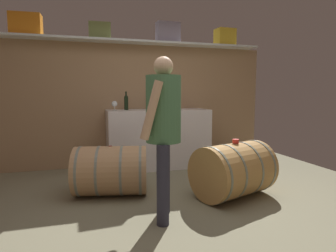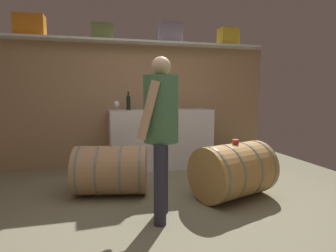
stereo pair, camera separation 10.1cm
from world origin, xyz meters
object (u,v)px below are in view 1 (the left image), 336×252
object	(u,v)px
wine_bottle_dark	(126,102)
wine_glass	(114,104)
toolcase_olive	(100,31)
winemaker_pouring	(163,121)
wine_barrel_far	(111,171)
toolcase_yellow	(225,38)
tasting_cup	(236,141)
work_cabinet	(158,139)
toolcase_orange	(26,25)
wine_bottle_green	(152,102)
toolcase_grey	(168,33)
wine_barrel_near	(233,170)

from	to	relation	value
wine_bottle_dark	wine_glass	distance (m)	0.29
toolcase_olive	winemaker_pouring	size ratio (longest dim) A/B	0.21
wine_bottle_dark	wine_barrel_far	world-z (taller)	wine_bottle_dark
wine_barrel_far	toolcase_yellow	bearing A→B (deg)	43.51
tasting_cup	winemaker_pouring	bearing A→B (deg)	-160.45
work_cabinet	wine_glass	xyz separation A→B (m)	(-0.71, -0.12, 0.58)
work_cabinet	wine_barrel_far	bearing A→B (deg)	-128.18
toolcase_yellow	work_cabinet	size ratio (longest dim) A/B	0.20
toolcase_olive	wine_bottle_dark	bearing A→B (deg)	-15.63
tasting_cup	toolcase_orange	bearing A→B (deg)	144.15
wine_glass	wine_barrel_far	world-z (taller)	wine_glass
wine_bottle_green	wine_bottle_dark	xyz separation A→B (m)	(-0.44, -0.09, 0.00)
winemaker_pouring	wine_glass	bearing A→B (deg)	26.74
toolcase_orange	tasting_cup	size ratio (longest dim) A/B	5.66
wine_barrel_far	toolcase_grey	bearing A→B (deg)	62.17
tasting_cup	wine_bottle_green	bearing A→B (deg)	108.86
work_cabinet	wine_bottle_dark	size ratio (longest dim) A/B	5.60
tasting_cup	wine_bottle_dark	bearing A→B (deg)	122.01
toolcase_orange	wine_barrel_near	world-z (taller)	toolcase_orange
work_cabinet	toolcase_yellow	bearing A→B (deg)	9.04
wine_bottle_dark	winemaker_pouring	size ratio (longest dim) A/B	0.19
wine_bottle_dark	tasting_cup	world-z (taller)	wine_bottle_dark
wine_bottle_dark	wine_barrel_near	distance (m)	2.08
toolcase_orange	toolcase_yellow	size ratio (longest dim) A/B	1.31
wine_bottle_dark	wine_bottle_green	bearing A→B (deg)	11.16
wine_glass	wine_barrel_far	size ratio (longest dim) A/B	0.16
work_cabinet	wine_barrel_near	distance (m)	1.66
toolcase_grey	wine_bottle_green	xyz separation A→B (m)	(-0.29, -0.03, -1.14)
toolcase_olive	wine_barrel_far	xyz separation A→B (m)	(0.01, -1.31, -1.88)
work_cabinet	wine_glass	size ratio (longest dim) A/B	10.94
toolcase_orange	wine_barrel_far	size ratio (longest dim) A/B	0.45
toolcase_yellow	wine_bottle_dark	size ratio (longest dim) A/B	1.10
wine_bottle_green	wine_bottle_dark	bearing A→B (deg)	-168.84
wine_barrel_far	wine_barrel_near	bearing A→B (deg)	-6.51
toolcase_yellow	wine_barrel_far	world-z (taller)	toolcase_yellow
toolcase_yellow	toolcase_grey	bearing A→B (deg)	178.80
toolcase_orange	wine_bottle_dark	distance (m)	1.82
winemaker_pouring	toolcase_yellow	bearing A→B (deg)	-20.77
toolcase_olive	toolcase_yellow	bearing A→B (deg)	2.19
wine_bottle_dark	toolcase_yellow	bearing A→B (deg)	3.89
work_cabinet	winemaker_pouring	xyz separation A→B (m)	(-0.45, -1.92, 0.48)
toolcase_orange	winemaker_pouring	size ratio (longest dim) A/B	0.27
toolcase_olive	wine_bottle_green	distance (m)	1.37
toolcase_orange	wine_bottle_green	bearing A→B (deg)	1.62
toolcase_yellow	wine_glass	xyz separation A→B (m)	(-1.99, -0.33, -1.14)
wine_barrel_far	tasting_cup	distance (m)	1.52
toolcase_olive	winemaker_pouring	xyz separation A→B (m)	(0.44, -2.12, -1.22)
work_cabinet	wine_bottle_dark	xyz separation A→B (m)	(-0.51, 0.08, 0.60)
toolcase_yellow	winemaker_pouring	xyz separation A→B (m)	(-1.72, -2.12, -1.24)
toolcase_orange	toolcase_grey	world-z (taller)	toolcase_grey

